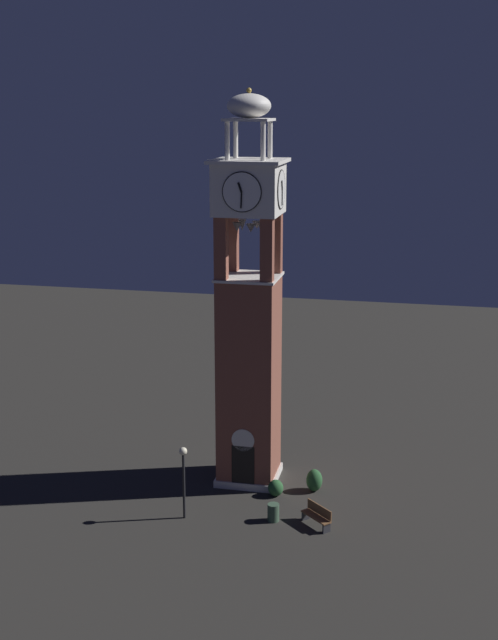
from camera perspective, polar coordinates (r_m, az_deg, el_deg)
The scene contains 8 objects.
ground at distance 42.50m, azimuth 0.00°, elevation -10.60°, with size 80.00×80.00×0.00m, color #2A2925.
clock_tower at distance 39.85m, azimuth -0.00°, elevation -0.47°, with size 3.28×3.28×18.62m.
park_bench at distance 38.04m, azimuth 4.61°, elevation -12.99°, with size 1.47×1.41×0.95m.
lamp_post at distance 37.87m, azimuth -4.43°, elevation -9.94°, with size 0.36×0.36×3.37m.
trash_bin at distance 38.38m, azimuth 1.65°, elevation -12.83°, with size 0.52×0.52×0.80m, color #38513D.
shrub_near_entry at distance 41.11m, azimuth 4.42°, elevation -10.71°, with size 0.77×0.77×1.09m, color #28562D.
shrub_left_of_tower at distance 40.61m, azimuth 1.81°, elevation -11.23°, with size 0.72×0.72×0.79m, color #28562D.
shrub_behind_bench at distance 45.09m, azimuth 0.34°, elevation -8.56°, with size 0.82×0.82×0.75m, color #28562D.
Camera 1 is at (8.20, -37.65, 17.92)m, focal length 47.52 mm.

